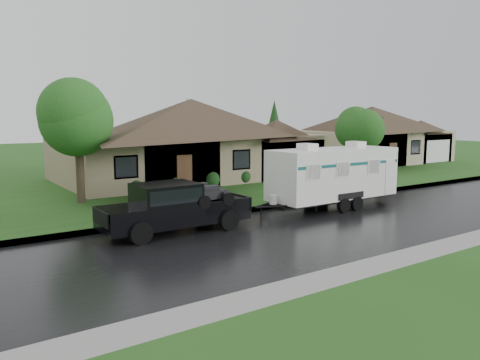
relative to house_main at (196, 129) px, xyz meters
name	(u,v)px	position (x,y,z in m)	size (l,w,h in m)	color
ground	(302,216)	(-2.29, -13.84, -3.59)	(140.00, 140.00, 0.00)	#24551A
road	(334,224)	(-2.29, -15.84, -3.59)	(140.00, 8.00, 0.01)	black
curb	(271,207)	(-2.29, -11.59, -3.52)	(140.00, 0.50, 0.15)	gray
lawn	(161,179)	(-2.29, 1.16, -3.52)	(140.00, 26.00, 0.15)	#24551A
house_main	(196,129)	(0.00, 0.00, 0.00)	(19.44, 10.80, 6.90)	gray
house_neighbor	(375,129)	(19.97, 0.50, -0.27)	(15.12, 9.72, 6.45)	#BFB08E
tree_left_green	(78,119)	(-9.83, -5.52, 0.82)	(3.71, 3.71, 6.14)	#382B1E
tree_right_green	(358,129)	(8.70, -7.33, 0.08)	(3.07, 3.07, 5.09)	#382B1E
shrub_row	(227,177)	(-0.29, -4.54, -2.94)	(13.60, 1.00, 1.00)	#143814
pickup_truck	(173,206)	(-8.46, -13.19, -2.54)	(5.89, 2.24, 1.96)	black
travel_trailer	(333,173)	(0.34, -13.19, -1.86)	(7.27, 2.55, 3.26)	white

